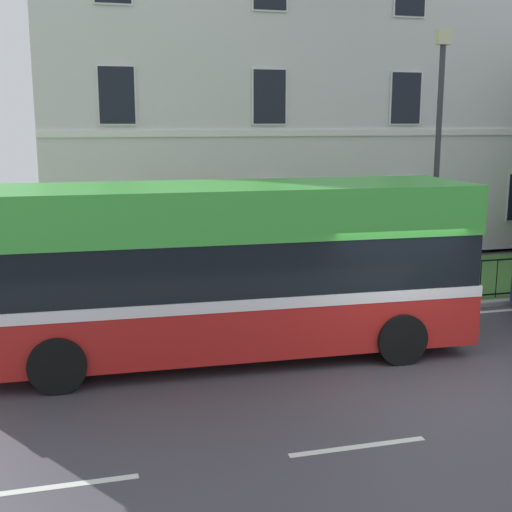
# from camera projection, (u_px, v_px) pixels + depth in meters

# --- Properties ---
(ground_plane) EXTENTS (60.00, 56.00, 0.18)m
(ground_plane) POSITION_uv_depth(u_px,v_px,m) (398.00, 366.00, 12.41)
(ground_plane) COLOR #433F48
(georgian_townhouse) EXTENTS (18.19, 10.95, 12.56)m
(georgian_townhouse) POSITION_uv_depth(u_px,v_px,m) (286.00, 67.00, 25.41)
(georgian_townhouse) COLOR silver
(georgian_townhouse) RESTS_ON ground_plane
(iron_verge_railing) EXTENTS (14.96, 0.04, 0.97)m
(iron_verge_railing) POSITION_uv_depth(u_px,v_px,m) (422.00, 282.00, 16.14)
(iron_verge_railing) COLOR black
(iron_verge_railing) RESTS_ON ground_plane
(single_decker_bus) EXTENTS (9.37, 2.89, 3.27)m
(single_decker_bus) POSITION_uv_depth(u_px,v_px,m) (227.00, 268.00, 12.62)
(single_decker_bus) COLOR red
(single_decker_bus) RESTS_ON ground_plane
(street_lamp_post) EXTENTS (0.36, 0.24, 6.48)m
(street_lamp_post) POSITION_uv_depth(u_px,v_px,m) (438.00, 145.00, 16.77)
(street_lamp_post) COLOR #333338
(street_lamp_post) RESTS_ON ground_plane
(litter_bin) EXTENTS (0.48, 0.48, 1.15)m
(litter_bin) POSITION_uv_depth(u_px,v_px,m) (219.00, 283.00, 15.76)
(litter_bin) COLOR #23472D
(litter_bin) RESTS_ON ground_plane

